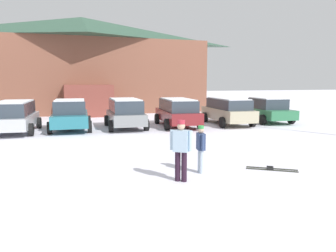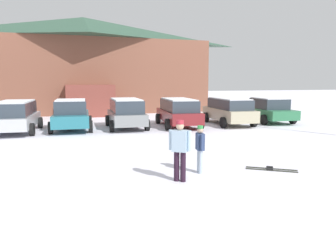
{
  "view_description": "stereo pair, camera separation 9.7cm",
  "coord_description": "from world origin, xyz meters",
  "px_view_note": "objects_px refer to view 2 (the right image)",
  "views": [
    {
      "loc": [
        -4.43,
        -3.01,
        2.69
      ],
      "look_at": [
        -0.91,
        8.78,
        1.0
      ],
      "focal_mm": 35.0,
      "sensor_mm": 36.0,
      "label": 1
    },
    {
      "loc": [
        -4.34,
        -3.04,
        2.69
      ],
      "look_at": [
        -0.91,
        8.78,
        1.0
      ],
      "focal_mm": 35.0,
      "sensor_mm": 36.0,
      "label": 2
    }
  ],
  "objects_px": {
    "parked_silver_wagon": "(16,116)",
    "skier_teen_in_navy_coat": "(200,146)",
    "parked_grey_wagon": "(126,112)",
    "skier_adult_in_blue_parka": "(180,147)",
    "ski_lodge": "(85,64)",
    "parked_beige_suv": "(229,110)",
    "parked_teal_hatchback": "(71,115)",
    "parked_maroon_van": "(178,111)",
    "parked_green_coupe": "(268,110)",
    "pair_of_skis": "(271,169)"
  },
  "relations": [
    {
      "from": "parked_teal_hatchback",
      "to": "parked_maroon_van",
      "type": "relative_size",
      "value": 0.91
    },
    {
      "from": "parked_grey_wagon",
      "to": "parked_maroon_van",
      "type": "bearing_deg",
      "value": -1.66
    },
    {
      "from": "ski_lodge",
      "to": "pair_of_skis",
      "type": "bearing_deg",
      "value": -78.25
    },
    {
      "from": "skier_adult_in_blue_parka",
      "to": "parked_grey_wagon",
      "type": "bearing_deg",
      "value": 88.92
    },
    {
      "from": "pair_of_skis",
      "to": "parked_grey_wagon",
      "type": "bearing_deg",
      "value": 105.71
    },
    {
      "from": "parked_teal_hatchback",
      "to": "parked_maroon_van",
      "type": "distance_m",
      "value": 6.13
    },
    {
      "from": "parked_teal_hatchback",
      "to": "parked_grey_wagon",
      "type": "bearing_deg",
      "value": -3.31
    },
    {
      "from": "parked_maroon_van",
      "to": "parked_beige_suv",
      "type": "bearing_deg",
      "value": -0.83
    },
    {
      "from": "parked_maroon_van",
      "to": "parked_beige_suv",
      "type": "xyz_separation_m",
      "value": [
        3.29,
        -0.05,
        -0.0
      ]
    },
    {
      "from": "parked_teal_hatchback",
      "to": "parked_maroon_van",
      "type": "xyz_separation_m",
      "value": [
        6.12,
        -0.26,
        0.04
      ]
    },
    {
      "from": "skier_adult_in_blue_parka",
      "to": "parked_beige_suv",
      "type": "bearing_deg",
      "value": 57.29
    },
    {
      "from": "parked_teal_hatchback",
      "to": "pair_of_skis",
      "type": "height_order",
      "value": "parked_teal_hatchback"
    },
    {
      "from": "parked_beige_suv",
      "to": "skier_teen_in_navy_coat",
      "type": "relative_size",
      "value": 3.33
    },
    {
      "from": "parked_grey_wagon",
      "to": "skier_adult_in_blue_parka",
      "type": "xyz_separation_m",
      "value": [
        -0.2,
        -10.4,
        0.03
      ]
    },
    {
      "from": "parked_silver_wagon",
      "to": "ski_lodge",
      "type": "bearing_deg",
      "value": 71.52
    },
    {
      "from": "parked_teal_hatchback",
      "to": "skier_teen_in_navy_coat",
      "type": "xyz_separation_m",
      "value": [
        3.64,
        -9.96,
        -0.06
      ]
    },
    {
      "from": "parked_beige_suv",
      "to": "parked_green_coupe",
      "type": "height_order",
      "value": "parked_beige_suv"
    },
    {
      "from": "parked_maroon_van",
      "to": "parked_green_coupe",
      "type": "height_order",
      "value": "parked_maroon_van"
    },
    {
      "from": "parked_grey_wagon",
      "to": "parked_maroon_van",
      "type": "relative_size",
      "value": 0.89
    },
    {
      "from": "parked_silver_wagon",
      "to": "parked_green_coupe",
      "type": "xyz_separation_m",
      "value": [
        15.29,
        0.35,
        -0.08
      ]
    },
    {
      "from": "parked_teal_hatchback",
      "to": "parked_green_coupe",
      "type": "relative_size",
      "value": 0.88
    },
    {
      "from": "parked_silver_wagon",
      "to": "pair_of_skis",
      "type": "relative_size",
      "value": 3.13
    },
    {
      "from": "parked_beige_suv",
      "to": "skier_teen_in_navy_coat",
      "type": "distance_m",
      "value": 11.24
    },
    {
      "from": "ski_lodge",
      "to": "parked_grey_wagon",
      "type": "xyz_separation_m",
      "value": [
        1.77,
        -12.09,
        -3.27
      ]
    },
    {
      "from": "parked_silver_wagon",
      "to": "skier_teen_in_navy_coat",
      "type": "bearing_deg",
      "value": -56.67
    },
    {
      "from": "parked_beige_suv",
      "to": "pair_of_skis",
      "type": "bearing_deg",
      "value": -109.65
    },
    {
      "from": "ski_lodge",
      "to": "parked_beige_suv",
      "type": "bearing_deg",
      "value": -56.26
    },
    {
      "from": "parked_silver_wagon",
      "to": "parked_beige_suv",
      "type": "relative_size",
      "value": 0.96
    },
    {
      "from": "ski_lodge",
      "to": "parked_maroon_van",
      "type": "height_order",
      "value": "ski_lodge"
    },
    {
      "from": "parked_silver_wagon",
      "to": "skier_adult_in_blue_parka",
      "type": "bearing_deg",
      "value": -61.66
    },
    {
      "from": "ski_lodge",
      "to": "parked_green_coupe",
      "type": "relative_size",
      "value": 4.39
    },
    {
      "from": "parked_green_coupe",
      "to": "skier_teen_in_navy_coat",
      "type": "height_order",
      "value": "parked_green_coupe"
    },
    {
      "from": "parked_maroon_van",
      "to": "pair_of_skis",
      "type": "bearing_deg",
      "value": -91.55
    },
    {
      "from": "parked_beige_suv",
      "to": "skier_adult_in_blue_parka",
      "type": "bearing_deg",
      "value": -122.71
    },
    {
      "from": "parked_beige_suv",
      "to": "skier_teen_in_navy_coat",
      "type": "height_order",
      "value": "parked_beige_suv"
    },
    {
      "from": "parked_teal_hatchback",
      "to": "pair_of_skis",
      "type": "relative_size",
      "value": 2.99
    },
    {
      "from": "ski_lodge",
      "to": "parked_grey_wagon",
      "type": "bearing_deg",
      "value": -81.65
    },
    {
      "from": "parked_silver_wagon",
      "to": "parked_green_coupe",
      "type": "distance_m",
      "value": 15.3
    },
    {
      "from": "ski_lodge",
      "to": "skier_teen_in_navy_coat",
      "type": "distance_m",
      "value": 22.26
    },
    {
      "from": "parked_beige_suv",
      "to": "parked_silver_wagon",
      "type": "bearing_deg",
      "value": 179.3
    },
    {
      "from": "parked_grey_wagon",
      "to": "parked_beige_suv",
      "type": "height_order",
      "value": "parked_grey_wagon"
    },
    {
      "from": "ski_lodge",
      "to": "parked_maroon_van",
      "type": "bearing_deg",
      "value": -68.15
    },
    {
      "from": "parked_silver_wagon",
      "to": "pair_of_skis",
      "type": "xyz_separation_m",
      "value": [
        8.65,
        -10.1,
        -0.88
      ]
    },
    {
      "from": "pair_of_skis",
      "to": "parked_maroon_van",
      "type": "bearing_deg",
      "value": 88.45
    },
    {
      "from": "skier_adult_in_blue_parka",
      "to": "parked_maroon_van",
      "type": "bearing_deg",
      "value": 72.23
    },
    {
      "from": "skier_teen_in_navy_coat",
      "to": "parked_silver_wagon",
      "type": "bearing_deg",
      "value": 123.33
    },
    {
      "from": "ski_lodge",
      "to": "parked_beige_suv",
      "type": "height_order",
      "value": "ski_lodge"
    },
    {
      "from": "parked_green_coupe",
      "to": "parked_teal_hatchback",
      "type": "bearing_deg",
      "value": -179.13
    },
    {
      "from": "parked_silver_wagon",
      "to": "parked_grey_wagon",
      "type": "xyz_separation_m",
      "value": [
        5.81,
        -0.01,
        0.01
      ]
    },
    {
      "from": "parked_grey_wagon",
      "to": "parked_green_coupe",
      "type": "bearing_deg",
      "value": 2.2
    }
  ]
}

